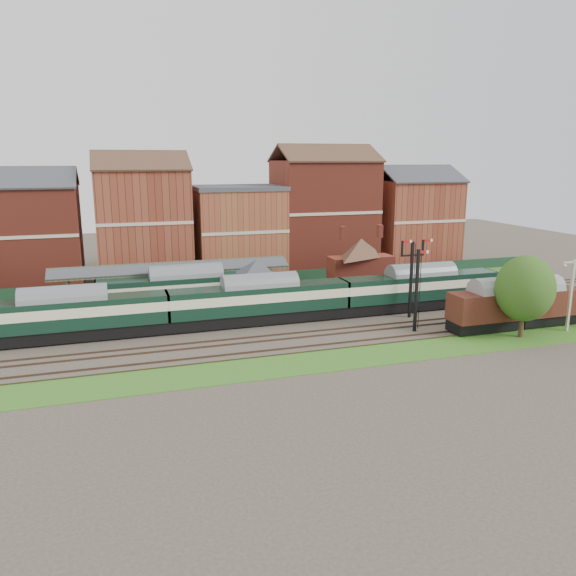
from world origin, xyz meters
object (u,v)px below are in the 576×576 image
object	(u,v)px
signal_box	(257,286)
semaphore_bracket	(412,274)
platform_railcar	(187,290)
dmu_train	(260,300)
goods_van_a	(484,308)

from	to	relation	value
signal_box	semaphore_bracket	size ratio (longest dim) A/B	0.73
platform_railcar	dmu_train	bearing A→B (deg)	-45.39
dmu_train	goods_van_a	bearing A→B (deg)	-24.47
semaphore_bracket	goods_van_a	world-z (taller)	semaphore_bracket
signal_box	goods_van_a	bearing A→B (deg)	-32.49
signal_box	goods_van_a	world-z (taller)	signal_box
goods_van_a	semaphore_bracket	bearing A→B (deg)	122.83
platform_railcar	signal_box	bearing A→B (deg)	-25.05
goods_van_a	dmu_train	bearing A→B (deg)	155.53
semaphore_bracket	platform_railcar	distance (m)	23.86
semaphore_bracket	goods_van_a	xyz separation A→B (m)	(4.19, -6.50, -2.35)
signal_box	platform_railcar	world-z (taller)	signal_box
platform_railcar	goods_van_a	size ratio (longest dim) A/B	2.79
signal_box	dmu_train	size ratio (longest dim) A/B	0.11
platform_railcar	goods_van_a	xyz separation A→B (m)	(26.19, -15.50, -0.22)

